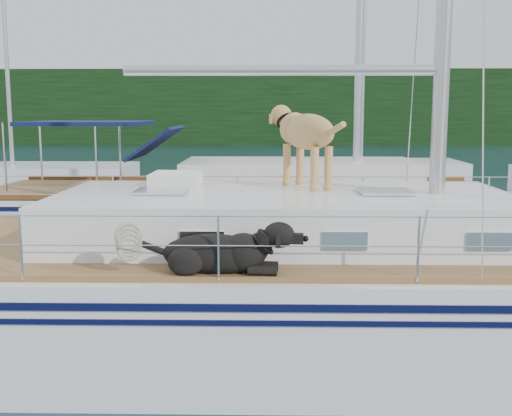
{
  "coord_description": "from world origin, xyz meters",
  "views": [
    {
      "loc": [
        0.66,
        -7.41,
        2.76
      ],
      "look_at": [
        0.5,
        0.2,
        1.6
      ],
      "focal_mm": 45.0,
      "sensor_mm": 36.0,
      "label": 1
    }
  ],
  "objects": [
    {
      "name": "ground",
      "position": [
        0.0,
        0.0,
        0.0
      ],
      "size": [
        120.0,
        120.0,
        0.0
      ],
      "primitive_type": "plane",
      "color": "black",
      "rests_on": "ground"
    },
    {
      "name": "tree_line",
      "position": [
        0.0,
        45.0,
        3.0
      ],
      "size": [
        90.0,
        3.0,
        6.0
      ],
      "primitive_type": "cube",
      "color": "black",
      "rests_on": "ground"
    },
    {
      "name": "shore_bank",
      "position": [
        0.0,
        46.2,
        0.6
      ],
      "size": [
        92.0,
        1.0,
        1.2
      ],
      "primitive_type": "cube",
      "color": "#595147",
      "rests_on": "ground"
    },
    {
      "name": "main_sailboat",
      "position": [
        0.1,
        0.0,
        0.68
      ],
      "size": [
        12.0,
        3.8,
        14.01
      ],
      "color": "white",
      "rests_on": "ground"
    },
    {
      "name": "neighbor_sailboat",
      "position": [
        0.2,
        6.02,
        0.63
      ],
      "size": [
        11.0,
        3.5,
        13.3
      ],
      "color": "white",
      "rests_on": "ground"
    },
    {
      "name": "bg_boat_west",
      "position": [
        -8.0,
        14.0,
        0.45
      ],
      "size": [
        8.0,
        3.0,
        11.65
      ],
      "color": "white",
      "rests_on": "ground"
    },
    {
      "name": "bg_boat_center",
      "position": [
        4.0,
        16.0,
        0.45
      ],
      "size": [
        7.2,
        3.0,
        11.65
      ],
      "color": "white",
      "rests_on": "ground"
    }
  ]
}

